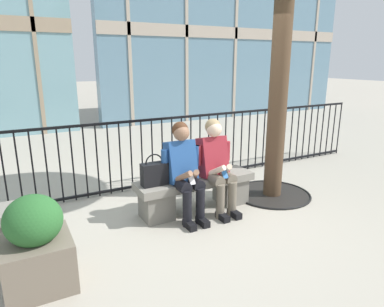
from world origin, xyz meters
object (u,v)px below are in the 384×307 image
(stone_bench, at_px, (196,190))
(handbag_on_bench, at_px, (154,174))
(seated_person_companion, at_px, (216,163))
(planter, at_px, (37,246))
(seated_person_with_phone, at_px, (184,168))

(stone_bench, distance_m, handbag_on_bench, 0.67)
(seated_person_companion, bearing_deg, planter, -164.09)
(stone_bench, distance_m, seated_person_with_phone, 0.46)
(seated_person_with_phone, distance_m, seated_person_companion, 0.47)
(seated_person_with_phone, height_order, planter, seated_person_with_phone)
(planter, bearing_deg, seated_person_with_phone, 19.86)
(seated_person_companion, bearing_deg, stone_bench, 151.16)
(handbag_on_bench, bearing_deg, seated_person_with_phone, -18.91)
(stone_bench, distance_m, planter, 2.13)
(seated_person_with_phone, bearing_deg, stone_bench, 28.84)
(seated_person_with_phone, height_order, seated_person_companion, same)
(seated_person_companion, distance_m, planter, 2.32)
(seated_person_companion, height_order, planter, seated_person_companion)
(stone_bench, bearing_deg, planter, -159.01)
(stone_bench, bearing_deg, handbag_on_bench, -179.01)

